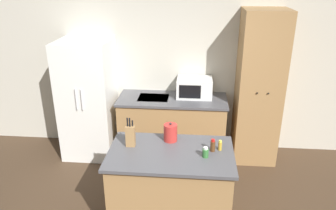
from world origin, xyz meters
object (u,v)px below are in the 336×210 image
(microwave, at_px, (194,87))
(spice_bottle_amber_oil, at_px, (213,146))
(spice_bottle_tall_dark, at_px, (220,146))
(knife_block, at_px, (130,136))
(kettle, at_px, (170,133))
(refrigerator, at_px, (88,99))
(spice_bottle_short_red, at_px, (205,152))
(pantry_cabinet, at_px, (259,89))

(microwave, distance_m, spice_bottle_amber_oil, 1.55)
(microwave, relative_size, spice_bottle_tall_dark, 4.46)
(microwave, bearing_deg, spice_bottle_tall_dark, -78.98)
(knife_block, distance_m, kettle, 0.45)
(knife_block, xyz_separation_m, spice_bottle_amber_oil, (0.87, -0.03, -0.06))
(microwave, bearing_deg, refrigerator, -174.61)
(refrigerator, height_order, kettle, refrigerator)
(spice_bottle_tall_dark, bearing_deg, knife_block, 179.72)
(kettle, bearing_deg, spice_bottle_amber_oil, -22.87)
(spice_bottle_short_red, xyz_separation_m, kettle, (-0.38, 0.32, 0.05))
(refrigerator, relative_size, kettle, 8.06)
(microwave, relative_size, knife_block, 1.54)
(knife_block, height_order, spice_bottle_tall_dark, knife_block)
(pantry_cabinet, bearing_deg, refrigerator, -178.46)
(spice_bottle_short_red, relative_size, kettle, 0.51)
(microwave, distance_m, spice_bottle_tall_dark, 1.53)
(refrigerator, relative_size, spice_bottle_short_red, 15.78)
(knife_block, xyz_separation_m, spice_bottle_short_red, (0.80, -0.16, -0.07))
(spice_bottle_amber_oil, bearing_deg, spice_bottle_short_red, -121.95)
(knife_block, bearing_deg, spice_bottle_amber_oil, -2.23)
(knife_block, relative_size, spice_bottle_tall_dark, 2.91)
(spice_bottle_short_red, height_order, spice_bottle_amber_oil, spice_bottle_amber_oil)
(microwave, bearing_deg, knife_block, -113.82)
(refrigerator, xyz_separation_m, spice_bottle_tall_dark, (1.85, -1.35, 0.07))
(refrigerator, bearing_deg, kettle, -41.97)
(pantry_cabinet, relative_size, spice_bottle_tall_dark, 19.19)
(refrigerator, height_order, pantry_cabinet, pantry_cabinet)
(spice_bottle_amber_oil, relative_size, kettle, 0.64)
(knife_block, xyz_separation_m, spice_bottle_tall_dark, (0.95, -0.00, -0.07))
(kettle, bearing_deg, knife_block, -159.05)
(refrigerator, bearing_deg, knife_block, -56.12)
(spice_bottle_tall_dark, bearing_deg, kettle, 162.98)
(refrigerator, distance_m, spice_bottle_tall_dark, 2.30)
(knife_block, height_order, kettle, knife_block)
(kettle, bearing_deg, spice_bottle_short_red, -39.77)
(pantry_cabinet, height_order, microwave, pantry_cabinet)
(knife_block, bearing_deg, refrigerator, 123.88)
(refrigerator, xyz_separation_m, spice_bottle_amber_oil, (1.78, -1.38, 0.08))
(refrigerator, xyz_separation_m, pantry_cabinet, (2.47, 0.07, 0.22))
(microwave, bearing_deg, spice_bottle_short_red, -85.25)
(refrigerator, bearing_deg, spice_bottle_amber_oil, -37.82)
(microwave, bearing_deg, pantry_cabinet, -5.11)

